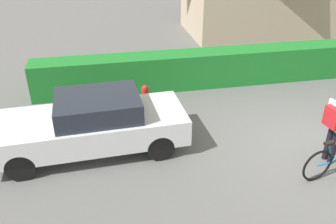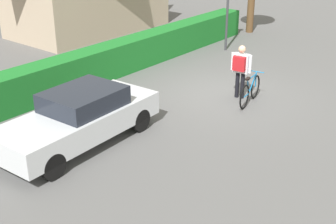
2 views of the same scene
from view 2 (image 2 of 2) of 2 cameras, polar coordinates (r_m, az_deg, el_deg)
ground_plane at (r=15.35m, az=7.24°, el=2.05°), size 60.00×60.00×0.00m
hedge_row at (r=17.70m, az=-4.71°, el=7.10°), size 14.19×0.90×1.15m
parked_car_near at (r=12.05m, az=-10.78°, el=-0.66°), size 4.59×1.92×1.43m
bicycle at (r=14.69m, az=10.01°, el=2.57°), size 1.73×0.52×0.94m
person_rider at (r=14.84m, az=8.88°, el=5.51°), size 0.40×0.68×1.73m
fire_hydrant at (r=14.30m, az=-10.68°, el=1.94°), size 0.20×0.20×0.81m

